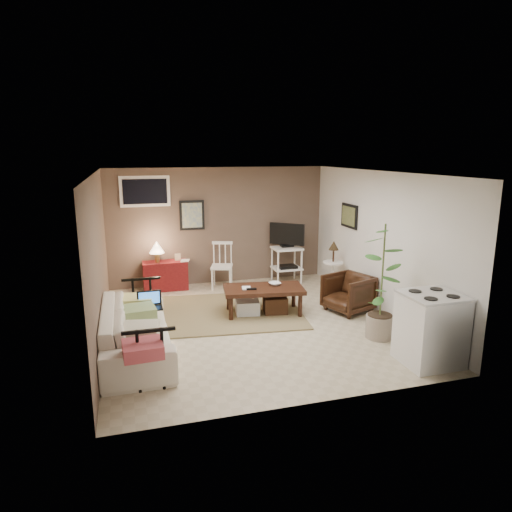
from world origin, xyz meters
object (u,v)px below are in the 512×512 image
object	(u,v)px
spindle_chair	(222,267)
side_table	(333,261)
tv_stand	(287,251)
sofa	(135,322)
potted_plant	(382,278)
stove	(431,329)
armchair	(348,291)
coffee_table	(263,298)
red_console	(165,273)

from	to	relation	value
spindle_chair	side_table	xyz separation A→B (m)	(2.00, -0.95, 0.21)
tv_stand	sofa	bearing A→B (deg)	-139.31
side_table	potted_plant	size ratio (longest dim) A/B	0.59
stove	tv_stand	bearing A→B (deg)	97.03
armchair	stove	world-z (taller)	stove
side_table	spindle_chair	bearing A→B (deg)	154.51
sofa	stove	bearing A→B (deg)	-110.49
potted_plant	armchair	bearing A→B (deg)	85.74
armchair	potted_plant	bearing A→B (deg)	-23.87
spindle_chair	potted_plant	xyz separation A→B (m)	(1.71, -3.18, 0.49)
sofa	side_table	xyz separation A→B (m)	(3.77, 1.76, 0.20)
spindle_chair	side_table	bearing A→B (deg)	-25.49
potted_plant	side_table	bearing A→B (deg)	82.56
potted_plant	sofa	bearing A→B (deg)	172.51
sofa	tv_stand	world-z (taller)	tv_stand
sofa	potted_plant	bearing A→B (deg)	-97.49
armchair	potted_plant	distance (m)	1.31
spindle_chair	side_table	world-z (taller)	side_table
coffee_table	sofa	world-z (taller)	sofa
coffee_table	red_console	world-z (taller)	red_console
red_console	side_table	xyz separation A→B (m)	(3.14, -1.11, 0.29)
coffee_table	potted_plant	distance (m)	2.08
sofa	stove	distance (m)	3.92
coffee_table	sofa	xyz separation A→B (m)	(-2.11, -0.97, 0.16)
sofa	tv_stand	xyz separation A→B (m)	(3.16, 2.72, 0.22)
spindle_chair	stove	distance (m)	4.51
red_console	potted_plant	distance (m)	4.42
armchair	potted_plant	world-z (taller)	potted_plant
tv_stand	armchair	distance (m)	2.07
spindle_chair	tv_stand	bearing A→B (deg)	0.07
stove	armchair	bearing A→B (deg)	92.75
sofa	potted_plant	world-z (taller)	potted_plant
tv_stand	coffee_table	bearing A→B (deg)	-121.06
sofa	stove	world-z (taller)	stove
spindle_chair	potted_plant	size ratio (longest dim) A/B	0.53
tv_stand	potted_plant	size ratio (longest dim) A/B	0.72
coffee_table	armchair	size ratio (longest dim) A/B	1.98
armchair	stove	bearing A→B (deg)	-16.86
stove	spindle_chair	bearing A→B (deg)	114.92
armchair	stove	xyz separation A→B (m)	(0.10, -2.08, 0.12)
coffee_table	stove	bearing A→B (deg)	-56.43
coffee_table	potted_plant	size ratio (longest dim) A/B	0.81
coffee_table	spindle_chair	world-z (taller)	spindle_chair
coffee_table	potted_plant	xyz separation A→B (m)	(1.37, -1.43, 0.65)
red_console	tv_stand	xyz separation A→B (m)	(2.53, -0.15, 0.32)
side_table	armchair	bearing A→B (deg)	-100.93
sofa	armchair	distance (m)	3.64
side_table	stove	bearing A→B (deg)	-91.88
tv_stand	potted_plant	distance (m)	3.20
sofa	spindle_chair	xyz separation A→B (m)	(1.77, 2.72, -0.01)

